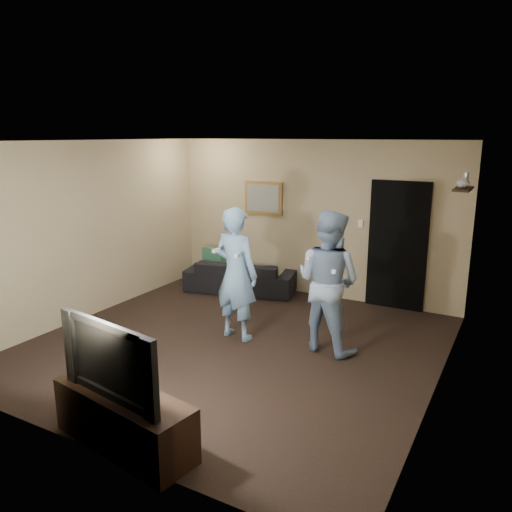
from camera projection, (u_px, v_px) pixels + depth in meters
The scene contains 19 objects.
ground at pixel (235, 345), 6.52m from camera, with size 5.00×5.00×0.00m, color black.
ceiling at pixel (233, 141), 5.90m from camera, with size 5.00×5.00×0.04m, color silver.
wall_back at pixel (312, 219), 8.33m from camera, with size 5.00×0.04×2.60m, color tan.
wall_front at pixel (75, 307), 4.08m from camera, with size 5.00×0.04×2.60m, color tan.
wall_left at pixel (90, 230), 7.38m from camera, with size 0.04×5.00×2.60m, color tan.
wall_right at pixel (445, 274), 5.03m from camera, with size 0.04×5.00×2.60m, color tan.
sofa at pixel (241, 276), 8.68m from camera, with size 1.88×0.74×0.55m, color black.
throw_pillow at pixel (214, 261), 8.89m from camera, with size 0.46×0.14×0.46m, color #1A503D.
painting_frame at pixel (264, 198), 8.67m from camera, with size 0.72×0.05×0.57m, color olive.
painting_canvas at pixel (263, 198), 8.64m from camera, with size 0.62×0.01×0.47m, color slate.
doorway at pixel (397, 246), 7.70m from camera, with size 0.90×0.06×2.00m, color black.
light_switch at pixel (361, 223), 7.91m from camera, with size 0.08×0.02×0.12m, color silver.
wall_shelf at pixel (463, 189), 6.45m from camera, with size 0.20×0.60×0.03m, color black.
shelf_vase at pixel (464, 181), 6.40m from camera, with size 0.16×0.16×0.17m, color #AAAAAF.
shelf_figurine at pixel (466, 179), 6.62m from camera, with size 0.06×0.06×0.18m, color silver.
tv_console at pixel (124, 419), 4.36m from camera, with size 1.42×0.46×0.51m, color black.
television at pixel (120, 357), 4.22m from camera, with size 1.19×0.16×0.69m, color black.
wii_player_left at pixel (236, 274), 6.56m from camera, with size 0.70×0.54×1.78m.
wii_player_right at pixel (328, 281), 6.21m from camera, with size 0.99×0.84×1.79m.
Camera 1 is at (3.17, -5.17, 2.68)m, focal length 35.00 mm.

